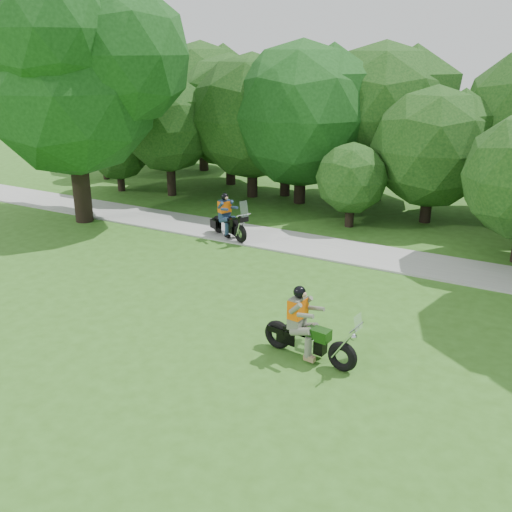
% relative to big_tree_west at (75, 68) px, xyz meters
% --- Properties ---
extents(ground, '(100.00, 100.00, 0.00)m').
position_rel_big_tree_west_xyz_m(ground, '(10.54, -6.85, -5.76)').
color(ground, '#325E1B').
rests_on(ground, ground).
extents(walkway, '(60.00, 2.20, 0.06)m').
position_rel_big_tree_west_xyz_m(walkway, '(10.54, 1.15, -5.73)').
color(walkway, gray).
rests_on(walkway, ground).
extents(tree_line, '(38.87, 12.48, 6.90)m').
position_rel_big_tree_west_xyz_m(tree_line, '(11.42, 7.49, -2.26)').
color(tree_line, black).
rests_on(tree_line, ground).
extents(big_tree_west, '(8.64, 6.56, 9.96)m').
position_rel_big_tree_west_xyz_m(big_tree_west, '(0.00, 0.00, 0.00)').
color(big_tree_west, black).
rests_on(big_tree_west, ground).
extents(chopper_motorcycle, '(2.32, 0.73, 1.66)m').
position_rel_big_tree_west_xyz_m(chopper_motorcycle, '(11.99, -5.84, -5.14)').
color(chopper_motorcycle, black).
rests_on(chopper_motorcycle, ground).
extents(touring_motorcycle, '(1.95, 1.24, 1.58)m').
position_rel_big_tree_west_xyz_m(touring_motorcycle, '(6.10, 0.52, -5.12)').
color(touring_motorcycle, black).
rests_on(touring_motorcycle, walkway).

